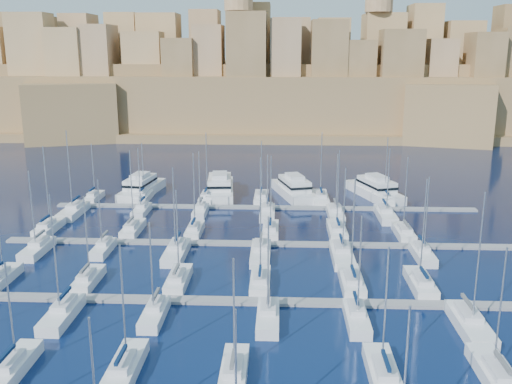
{
  "coord_description": "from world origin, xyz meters",
  "views": [
    {
      "loc": [
        3.2,
        -78.16,
        31.08
      ],
      "look_at": [
        -0.52,
        6.0,
        9.91
      ],
      "focal_mm": 40.0,
      "sensor_mm": 36.0,
      "label": 1
    }
  ],
  "objects_px": {
    "sailboat_4": "(383,372)",
    "motor_yacht_c": "(294,188)",
    "motor_yacht_b": "(220,187)",
    "motor_yacht_d": "(375,189)",
    "sailboat_2": "(125,367)",
    "motor_yacht_a": "(141,187)"
  },
  "relations": [
    {
      "from": "motor_yacht_b",
      "to": "motor_yacht_d",
      "type": "height_order",
      "value": "same"
    },
    {
      "from": "motor_yacht_a",
      "to": "motor_yacht_b",
      "type": "distance_m",
      "value": 17.18
    },
    {
      "from": "sailboat_2",
      "to": "sailboat_4",
      "type": "distance_m",
      "value": 25.13
    },
    {
      "from": "sailboat_4",
      "to": "motor_yacht_a",
      "type": "distance_m",
      "value": 81.11
    },
    {
      "from": "motor_yacht_c",
      "to": "motor_yacht_d",
      "type": "bearing_deg",
      "value": 0.35
    },
    {
      "from": "sailboat_4",
      "to": "motor_yacht_b",
      "type": "relative_size",
      "value": 0.71
    },
    {
      "from": "sailboat_2",
      "to": "motor_yacht_b",
      "type": "xyz_separation_m",
      "value": [
        1.79,
        71.28,
        0.99
      ]
    },
    {
      "from": "motor_yacht_d",
      "to": "motor_yacht_b",
      "type": "bearing_deg",
      "value": 179.14
    },
    {
      "from": "sailboat_2",
      "to": "motor_yacht_d",
      "type": "xyz_separation_m",
      "value": [
        35.5,
        70.77,
        0.99
      ]
    },
    {
      "from": "sailboat_4",
      "to": "motor_yacht_b",
      "type": "distance_m",
      "value": 74.93
    },
    {
      "from": "sailboat_4",
      "to": "motor_yacht_a",
      "type": "xyz_separation_m",
      "value": [
        -40.49,
        70.27,
        0.99
      ]
    },
    {
      "from": "sailboat_2",
      "to": "motor_yacht_a",
      "type": "xyz_separation_m",
      "value": [
        -15.36,
        70.36,
        0.99
      ]
    },
    {
      "from": "motor_yacht_a",
      "to": "motor_yacht_b",
      "type": "relative_size",
      "value": 0.91
    },
    {
      "from": "motor_yacht_b",
      "to": "motor_yacht_d",
      "type": "xyz_separation_m",
      "value": [
        33.71,
        -0.51,
        0.0
      ]
    },
    {
      "from": "sailboat_4",
      "to": "motor_yacht_c",
      "type": "relative_size",
      "value": 0.74
    },
    {
      "from": "motor_yacht_a",
      "to": "motor_yacht_d",
      "type": "relative_size",
      "value": 0.94
    },
    {
      "from": "motor_yacht_b",
      "to": "motor_yacht_d",
      "type": "bearing_deg",
      "value": -0.86
    },
    {
      "from": "motor_yacht_d",
      "to": "motor_yacht_a",
      "type": "bearing_deg",
      "value": -179.54
    },
    {
      "from": "sailboat_2",
      "to": "motor_yacht_b",
      "type": "height_order",
      "value": "sailboat_2"
    },
    {
      "from": "sailboat_4",
      "to": "motor_yacht_a",
      "type": "height_order",
      "value": "sailboat_4"
    },
    {
      "from": "sailboat_4",
      "to": "motor_yacht_d",
      "type": "bearing_deg",
      "value": 81.66
    },
    {
      "from": "sailboat_4",
      "to": "motor_yacht_c",
      "type": "bearing_deg",
      "value": 95.81
    }
  ]
}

